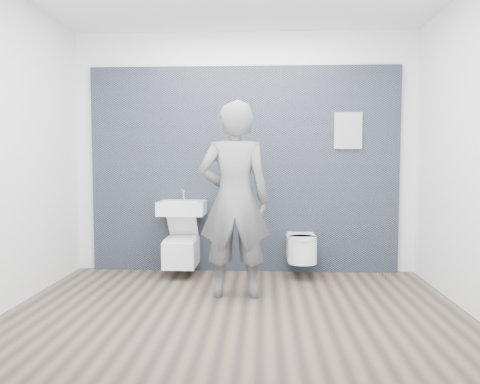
{
  "coord_description": "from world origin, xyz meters",
  "views": [
    {
      "loc": [
        0.23,
        -4.02,
        1.32
      ],
      "look_at": [
        0.0,
        0.6,
        1.0
      ],
      "focal_mm": 35.0,
      "sensor_mm": 36.0,
      "label": 1
    }
  ],
  "objects_px": {
    "washbasin": "(182,208)",
    "toilet_square": "(181,250)",
    "toilet_rounded": "(302,248)",
    "visitor": "(234,200)"
  },
  "relations": [
    {
      "from": "washbasin",
      "to": "toilet_square",
      "type": "distance_m",
      "value": 0.49
    },
    {
      "from": "toilet_rounded",
      "to": "visitor",
      "type": "xyz_separation_m",
      "value": [
        -0.7,
        -0.75,
        0.6
      ]
    },
    {
      "from": "toilet_square",
      "to": "visitor",
      "type": "relative_size",
      "value": 0.33
    },
    {
      "from": "toilet_rounded",
      "to": "visitor",
      "type": "distance_m",
      "value": 1.19
    },
    {
      "from": "visitor",
      "to": "toilet_rounded",
      "type": "bearing_deg",
      "value": -135.44
    },
    {
      "from": "washbasin",
      "to": "toilet_square",
      "type": "bearing_deg",
      "value": -90.0
    },
    {
      "from": "visitor",
      "to": "toilet_square",
      "type": "bearing_deg",
      "value": -51.69
    },
    {
      "from": "toilet_rounded",
      "to": "toilet_square",
      "type": "bearing_deg",
      "value": 179.24
    },
    {
      "from": "toilet_square",
      "to": "washbasin",
      "type": "bearing_deg",
      "value": 90.0
    },
    {
      "from": "washbasin",
      "to": "visitor",
      "type": "relative_size",
      "value": 0.28
    }
  ]
}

